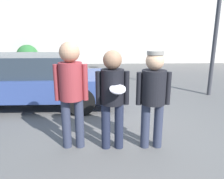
% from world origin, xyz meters
% --- Properties ---
extents(ground_plane, '(56.00, 56.00, 0.00)m').
position_xyz_m(ground_plane, '(0.00, 0.00, 0.00)').
color(ground_plane, '#5B5956').
extents(storefront_building, '(24.00, 0.22, 4.17)m').
position_xyz_m(storefront_building, '(0.00, 10.15, 2.12)').
color(storefront_building, silver).
rests_on(storefront_building, ground).
extents(person_left, '(0.54, 0.37, 1.78)m').
position_xyz_m(person_left, '(-0.87, -0.23, 1.08)').
color(person_left, '#2D3347').
rests_on(person_left, ground).
extents(person_middle_with_frisbee, '(0.54, 0.56, 1.65)m').
position_xyz_m(person_middle_with_frisbee, '(-0.21, -0.29, 0.99)').
color(person_middle_with_frisbee, '#1E2338').
rests_on(person_middle_with_frisbee, ground).
extents(person_right, '(0.56, 0.39, 1.64)m').
position_xyz_m(person_right, '(0.46, -0.28, 0.99)').
color(person_right, '#2D3347').
rests_on(person_right, ground).
extents(parked_car_near, '(4.68, 1.88, 1.35)m').
position_xyz_m(parked_car_near, '(-2.36, 2.10, 0.70)').
color(parked_car_near, '#334784').
rests_on(parked_car_near, ground).
extents(shrub, '(1.22, 1.22, 1.22)m').
position_xyz_m(shrub, '(-4.80, 9.36, 0.61)').
color(shrub, '#2D6B33').
rests_on(shrub, ground).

